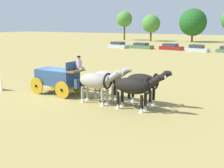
# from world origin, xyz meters

# --- Properties ---
(ground_plane) EXTENTS (220.00, 220.00, 0.00)m
(ground_plane) POSITION_xyz_m (0.00, 0.00, 0.00)
(ground_plane) COLOR #9E8C4C
(show_wagon) EXTENTS (5.87, 2.04, 2.77)m
(show_wagon) POSITION_xyz_m (0.14, -0.00, 1.18)
(show_wagon) COLOR #2D4C7A
(show_wagon) RESTS_ON ground
(draft_horse_rear_near) EXTENTS (2.98, 1.07, 2.22)m
(draft_horse_rear_near) POSITION_xyz_m (3.84, 0.43, 1.35)
(draft_horse_rear_near) COLOR #9E998E
(draft_horse_rear_near) RESTS_ON ground
(draft_horse_rear_off) EXTENTS (3.22, 1.10, 2.25)m
(draft_horse_rear_off) POSITION_xyz_m (3.76, -0.87, 1.38)
(draft_horse_rear_off) COLOR #9E998E
(draft_horse_rear_off) RESTS_ON ground
(draft_horse_lead_near) EXTENTS (3.10, 1.09, 2.26)m
(draft_horse_lead_near) POSITION_xyz_m (6.43, 0.28, 1.38)
(draft_horse_lead_near) COLOR black
(draft_horse_lead_near) RESTS_ON ground
(draft_horse_lead_off) EXTENTS (3.23, 1.08, 2.23)m
(draft_horse_lead_off) POSITION_xyz_m (6.36, -1.02, 1.36)
(draft_horse_lead_off) COLOR black
(draft_horse_lead_off) RESTS_ON ground
(parked_vehicle_a) EXTENTS (4.36, 2.55, 1.21)m
(parked_vehicle_a) POSITION_xyz_m (-13.21, 35.96, 0.52)
(parked_vehicle_a) COLOR silver
(parked_vehicle_a) RESTS_ON ground
(parked_vehicle_b) EXTENTS (4.63, 2.36, 1.13)m
(parked_vehicle_b) POSITION_xyz_m (-8.31, 36.46, 0.49)
(parked_vehicle_b) COLOR #477047
(parked_vehicle_b) RESTS_ON ground
(parked_vehicle_c) EXTENTS (4.53, 2.49, 1.16)m
(parked_vehicle_c) POSITION_xyz_m (-2.57, 36.86, 0.50)
(parked_vehicle_c) COLOR maroon
(parked_vehicle_c) RESTS_ON ground
(parked_vehicle_d) EXTENTS (4.08, 2.28, 1.17)m
(parked_vehicle_d) POSITION_xyz_m (2.45, 35.84, 0.50)
(parked_vehicle_d) COLOR silver
(parked_vehicle_d) RESTS_ON ground
(tree_a) EXTENTS (4.48, 4.48, 8.28)m
(tree_a) POSITION_xyz_m (-23.51, 60.36, 5.99)
(tree_a) COLOR brown
(tree_a) RESTS_ON ground
(tree_b) EXTENTS (4.95, 4.95, 7.22)m
(tree_b) POSITION_xyz_m (-14.99, 59.47, 4.72)
(tree_b) COLOR brown
(tree_b) RESTS_ON ground
(tree_c) EXTENTS (7.09, 7.09, 8.65)m
(tree_c) POSITION_xyz_m (-4.09, 61.19, 5.09)
(tree_c) COLOR brown
(tree_c) RESTS_ON ground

